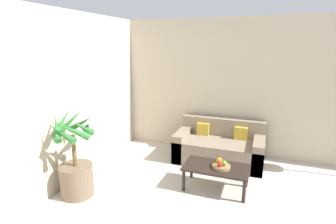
% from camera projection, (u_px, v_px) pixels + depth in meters
% --- Properties ---
extents(wall_back, '(8.80, 0.06, 2.70)m').
position_uv_depth(wall_back, '(310.00, 92.00, 4.73)').
color(wall_back, beige).
rests_on(wall_back, ground_plane).
extents(wall_left, '(0.06, 7.71, 2.70)m').
position_uv_depth(wall_left, '(9.00, 117.00, 3.15)').
color(wall_left, beige).
rests_on(wall_left, ground_plane).
extents(potted_palm, '(0.67, 0.68, 1.30)m').
position_uv_depth(potted_palm, '(76.00, 167.00, 3.84)').
color(potted_palm, brown).
rests_on(potted_palm, ground_plane).
extents(sofa_loveseat, '(1.64, 0.85, 0.77)m').
position_uv_depth(sofa_loveseat, '(219.00, 147.00, 5.04)').
color(sofa_loveseat, gray).
rests_on(sofa_loveseat, ground_plane).
extents(coffee_table, '(0.99, 0.54, 0.38)m').
position_uv_depth(coffee_table, '(216.00, 169.00, 4.02)').
color(coffee_table, black).
rests_on(coffee_table, ground_plane).
extents(fruit_bowl, '(0.27, 0.27, 0.05)m').
position_uv_depth(fruit_bowl, '(221.00, 167.00, 3.96)').
color(fruit_bowl, '#997A4C').
rests_on(fruit_bowl, coffee_table).
extents(apple_red, '(0.07, 0.07, 0.07)m').
position_uv_depth(apple_red, '(220.00, 165.00, 3.89)').
color(apple_red, red).
rests_on(apple_red, fruit_bowl).
extents(apple_green, '(0.08, 0.08, 0.08)m').
position_uv_depth(apple_green, '(224.00, 163.00, 3.94)').
color(apple_green, olive).
rests_on(apple_green, fruit_bowl).
extents(orange_fruit, '(0.09, 0.09, 0.09)m').
position_uv_depth(orange_fruit, '(219.00, 160.00, 4.01)').
color(orange_fruit, orange).
rests_on(orange_fruit, fruit_bowl).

